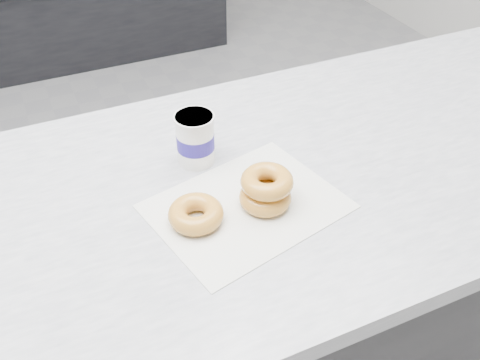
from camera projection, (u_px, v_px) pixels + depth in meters
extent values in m
plane|color=gray|center=(114.00, 293.00, 1.97)|extent=(5.00, 5.00, 0.00)
cube|color=#333335|center=(147.00, 360.00, 1.28)|extent=(3.00, 0.70, 0.86)
cube|color=silver|center=(121.00, 225.00, 0.99)|extent=(3.06, 0.76, 0.04)
cube|color=black|center=(25.00, 19.00, 3.29)|extent=(2.40, 0.70, 0.50)
cube|color=silver|center=(247.00, 206.00, 1.00)|extent=(0.39, 0.33, 0.00)
torus|color=gold|center=(196.00, 214.00, 0.96)|extent=(0.11, 0.11, 0.04)
torus|color=gold|center=(265.00, 197.00, 0.99)|extent=(0.10, 0.10, 0.03)
torus|color=gold|center=(267.00, 182.00, 0.97)|extent=(0.11, 0.11, 0.03)
cylinder|color=white|center=(195.00, 139.00, 1.07)|extent=(0.10, 0.10, 0.11)
cylinder|color=white|center=(194.00, 117.00, 1.04)|extent=(0.08, 0.08, 0.01)
cylinder|color=navy|center=(195.00, 141.00, 1.08)|extent=(0.10, 0.10, 0.03)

